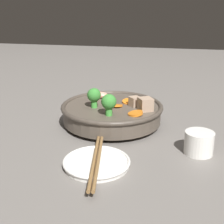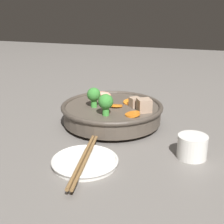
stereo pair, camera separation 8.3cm
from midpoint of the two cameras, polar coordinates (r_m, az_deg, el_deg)
name	(u,v)px [view 2 (the right image)]	position (r m, az deg, el deg)	size (l,w,h in m)	color
ground_plane	(112,124)	(0.84, 2.82, -2.29)	(3.00, 3.00, 0.00)	slate
stirfry_bowl	(112,111)	(0.82, 2.88, 0.08)	(0.27, 0.27, 0.10)	#51473D
side_saucer	(85,161)	(0.63, -1.22, -9.13)	(0.14, 0.14, 0.01)	white
tea_cup	(192,146)	(0.69, 17.86, -6.09)	(0.06, 0.06, 0.05)	white
chopsticks_pair	(85,157)	(0.63, -1.23, -8.37)	(0.06, 0.23, 0.01)	olive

